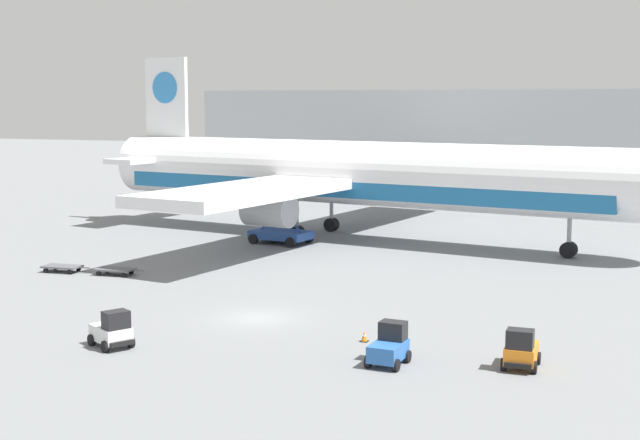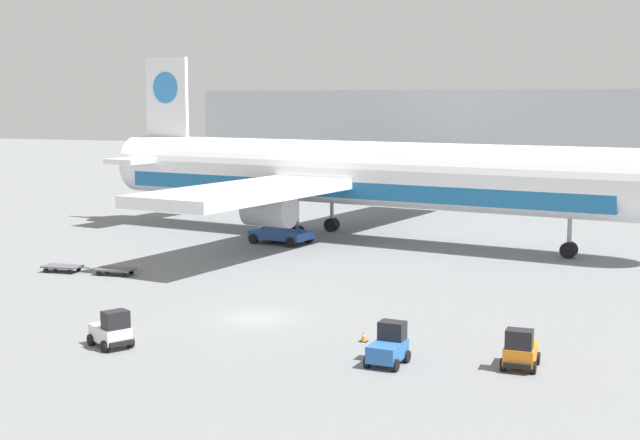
% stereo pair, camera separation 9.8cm
% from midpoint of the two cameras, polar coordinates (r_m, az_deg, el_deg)
% --- Properties ---
extents(ground_plane, '(400.00, 400.00, 0.00)m').
position_cam_midpoint_polar(ground_plane, '(52.47, -3.96, -6.27)').
color(ground_plane, slate).
extents(terminal_building, '(90.00, 18.20, 14.00)m').
position_cam_midpoint_polar(terminal_building, '(118.22, 14.60, 4.65)').
color(terminal_building, '#B2B7BC').
rests_on(terminal_building, ground_plane).
extents(airplane_main, '(57.70, 48.66, 17.00)m').
position_cam_midpoint_polar(airplane_main, '(81.75, 1.74, 2.88)').
color(airplane_main, white).
rests_on(airplane_main, ground_plane).
extents(scissor_lift_loader, '(5.63, 4.13, 5.64)m').
position_cam_midpoint_polar(scissor_lift_loader, '(79.14, -2.47, 0.02)').
color(scissor_lift_loader, '#284C99').
rests_on(scissor_lift_loader, ground_plane).
extents(baggage_tug_foreground, '(1.79, 2.55, 2.00)m').
position_cam_midpoint_polar(baggage_tug_foreground, '(43.34, 4.49, -8.07)').
color(baggage_tug_foreground, '#2D66B7').
rests_on(baggage_tug_foreground, ground_plane).
extents(baggage_tug_mid, '(1.67, 2.48, 2.00)m').
position_cam_midpoint_polar(baggage_tug_mid, '(43.59, 12.76, -8.15)').
color(baggage_tug_mid, orange).
rests_on(baggage_tug_mid, ground_plane).
extents(baggage_tug_far, '(2.82, 2.54, 2.00)m').
position_cam_midpoint_polar(baggage_tug_far, '(47.29, -13.12, -6.91)').
color(baggage_tug_far, silver).
rests_on(baggage_tug_far, ground_plane).
extents(baggage_dolly_lead, '(3.75, 1.71, 0.48)m').
position_cam_midpoint_polar(baggage_dolly_lead, '(68.79, -16.12, -2.90)').
color(baggage_dolly_lead, '#56565B').
rests_on(baggage_dolly_lead, ground_plane).
extents(baggage_dolly_second, '(3.75, 1.71, 0.48)m').
position_cam_midpoint_polar(baggage_dolly_second, '(66.68, -12.94, -3.12)').
color(baggage_dolly_second, '#56565B').
rests_on(baggage_dolly_second, ground_plane).
extents(traffic_cone_near, '(0.40, 0.40, 0.57)m').
position_cam_midpoint_polar(traffic_cone_near, '(47.33, 2.88, -7.45)').
color(traffic_cone_near, black).
rests_on(traffic_cone_near, ground_plane).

